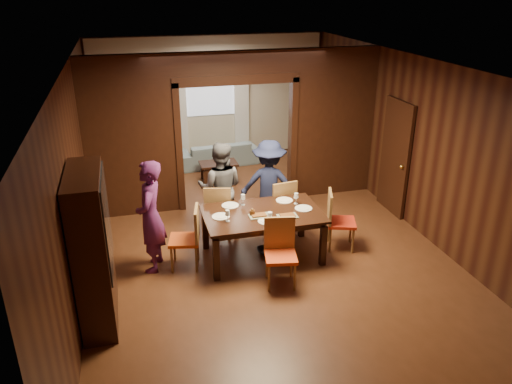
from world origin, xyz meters
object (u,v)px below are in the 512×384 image
object	(u,v)px
person_purple	(151,217)
coffee_table	(219,171)
chair_far_r	(280,205)
hutch	(93,249)
chair_left	(184,238)
chair_far_l	(219,210)
person_navy	(269,184)
sofa	(218,153)
dining_table	(262,235)
chair_right	(342,220)
chair_near	(281,254)
person_grey	(220,188)

from	to	relation	value
person_purple	coffee_table	world-z (taller)	person_purple
chair_far_r	hutch	distance (m)	3.46
chair_left	chair_far_l	world-z (taller)	same
person_navy	chair_far_r	size ratio (longest dim) A/B	1.62
sofa	coffee_table	xyz separation A→B (m)	(-0.19, -1.01, -0.07)
coffee_table	sofa	bearing A→B (deg)	79.34
coffee_table	hutch	bearing A→B (deg)	-118.80
coffee_table	chair_far_l	distance (m)	2.62
sofa	dining_table	xyz separation A→B (m)	(-0.15, -4.40, 0.11)
person_navy	dining_table	size ratio (longest dim) A/B	0.87
sofa	chair_right	size ratio (longest dim) A/B	1.90
coffee_table	hutch	world-z (taller)	hutch
person_purple	coffee_table	bearing A→B (deg)	167.95
person_purple	chair_far_r	xyz separation A→B (m)	(2.19, 0.68, -0.37)
sofa	chair_near	size ratio (longest dim) A/B	1.90
person_purple	chair_right	xyz separation A→B (m)	(2.97, -0.15, -0.37)
chair_right	person_purple	bearing A→B (deg)	105.96
dining_table	person_navy	bearing A→B (deg)	68.39
person_grey	dining_table	size ratio (longest dim) A/B	0.89
person_grey	person_navy	distance (m)	0.86
coffee_table	chair_right	world-z (taller)	chair_right
sofa	chair_right	bearing A→B (deg)	98.82
person_grey	chair_far_l	xyz separation A→B (m)	(-0.08, -0.18, -0.32)
hutch	chair_near	bearing A→B (deg)	3.06
hutch	person_grey	bearing A→B (deg)	44.87
chair_right	chair_far_l	size ratio (longest dim) A/B	1.00
chair_right	hutch	world-z (taller)	hutch
coffee_table	chair_near	distance (m)	4.22
person_purple	sofa	distance (m)	4.70
sofa	chair_far_l	distance (m)	3.63
sofa	chair_near	xyz separation A→B (m)	(-0.11, -5.22, 0.22)
person_grey	sofa	bearing A→B (deg)	-82.16
sofa	chair_far_l	bearing A→B (deg)	73.46
chair_near	hutch	bearing A→B (deg)	-166.05
person_purple	dining_table	xyz separation A→B (m)	(1.67, -0.10, -0.47)
person_purple	chair_left	bearing A→B (deg)	93.42
dining_table	hutch	bearing A→B (deg)	-158.53
sofa	dining_table	distance (m)	4.40
chair_right	chair_far_r	size ratio (longest dim) A/B	1.00
sofa	hutch	distance (m)	5.98
chair_far_l	chair_near	size ratio (longest dim) A/B	1.00
chair_left	chair_near	size ratio (longest dim) A/B	1.00
chair_right	hutch	distance (m)	3.87
dining_table	coffee_table	bearing A→B (deg)	90.68
sofa	chair_near	world-z (taller)	chair_near
chair_left	chair_right	size ratio (longest dim) A/B	1.00
chair_far_l	sofa	bearing A→B (deg)	-86.84
coffee_table	chair_right	bearing A→B (deg)	-68.63
chair_left	dining_table	bearing A→B (deg)	101.54
chair_near	chair_far_l	bearing A→B (deg)	119.84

